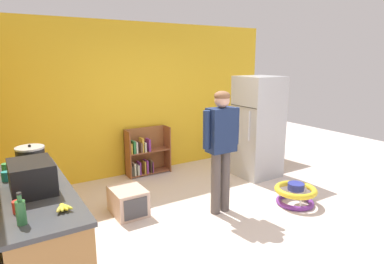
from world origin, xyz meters
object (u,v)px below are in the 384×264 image
refrigerator (258,127)px  pet_carrier (128,201)px  bookshelf (145,155)px  standing_person (221,141)px  red_cup (18,207)px  microwave (32,177)px  crock_pot (31,158)px  teal_cup (6,176)px  green_cup (6,168)px  kitchen_counter (38,232)px  baby_walker (295,194)px  green_glass_bottle (21,212)px  blue_cup (51,174)px  orange_cup (46,169)px  banana_bunch (63,207)px

refrigerator → pet_carrier: bearing=-175.0°
refrigerator → bookshelf: (-1.69, 1.12, -0.53)m
standing_person → red_cup: bearing=-165.5°
microwave → crock_pot: 0.69m
standing_person → teal_cup: (-2.50, 0.18, -0.06)m
refrigerator → green_cup: (-3.93, -0.37, 0.06)m
kitchen_counter → red_cup: red_cup is taller
baby_walker → green_glass_bottle: 3.65m
kitchen_counter → blue_cup: bearing=43.6°
orange_cup → pet_carrier: bearing=21.2°
green_glass_bottle → blue_cup: green_glass_bottle is taller
standing_person → crock_pot: size_ratio=5.63×
pet_carrier → green_glass_bottle: 2.17m
kitchen_counter → refrigerator: refrigerator is taller
standing_person → pet_carrier: 1.51m
pet_carrier → red_cup: bearing=-137.4°
red_cup → orange_cup: (0.33, 0.85, 0.00)m
green_cup → blue_cup: bearing=-50.1°
pet_carrier → teal_cup: teal_cup is taller
kitchen_counter → bookshelf: kitchen_counter is taller
kitchen_counter → orange_cup: 0.65m
crock_pot → baby_walker: bearing=-14.2°
baby_walker → banana_bunch: banana_bunch is taller
baby_walker → microwave: microwave is taller
orange_cup → blue_cup: bearing=-83.2°
bookshelf → baby_walker: bearing=-60.9°
kitchen_counter → baby_walker: kitchen_counter is taller
microwave → green_glass_bottle: microwave is taller
bookshelf → green_glass_bottle: green_glass_bottle is taller
banana_bunch → red_cup: red_cup is taller
microwave → crock_pot: bearing=84.5°
bookshelf → red_cup: size_ratio=8.95×
microwave → banana_bunch: microwave is taller
pet_carrier → teal_cup: size_ratio=5.81×
banana_bunch → blue_cup: 0.82m
bookshelf → green_cup: green_cup is taller
microwave → green_cup: bearing=104.0°
kitchen_counter → pet_carrier: bearing=32.9°
green_glass_bottle → blue_cup: 0.95m
standing_person → baby_walker: 1.42m
bookshelf → standing_person: (0.24, -1.96, 0.64)m
baby_walker → green_cup: size_ratio=6.36×
bookshelf → orange_cup: size_ratio=8.95×
kitchen_counter → orange_cup: orange_cup is taller
pet_carrier → kitchen_counter: bearing=-147.1°
microwave → green_glass_bottle: bearing=-103.6°
green_glass_bottle → standing_person: bearing=19.4°
microwave → kitchen_counter: bearing=87.8°
refrigerator → banana_bunch: refrigerator is taller
teal_cup → standing_person: bearing=-4.2°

